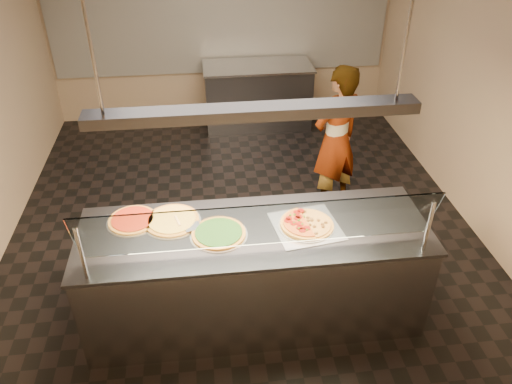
{
  "coord_description": "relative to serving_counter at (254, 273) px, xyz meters",
  "views": [
    {
      "loc": [
        -0.39,
        -4.38,
        3.37
      ],
      "look_at": [
        0.04,
        -0.86,
        1.02
      ],
      "focal_mm": 35.0,
      "sensor_mm": 36.0,
      "label": 1
    }
  ],
  "objects": [
    {
      "name": "wall_front",
      "position": [
        0.02,
        -1.74,
        1.03
      ],
      "size": [
        5.0,
        0.02,
        3.0
      ],
      "primitive_type": "cube",
      "color": "#977961",
      "rests_on": "ground"
    },
    {
      "name": "lamp_rod_right",
      "position": [
        1.0,
        0.0,
        2.03
      ],
      "size": [
        0.02,
        0.02,
        1.01
      ],
      "primitive_type": "cylinder",
      "color": "#B7B7BC",
      "rests_on": "ceiling"
    },
    {
      "name": "serving_counter",
      "position": [
        0.0,
        0.0,
        0.0
      ],
      "size": [
        2.81,
        0.94,
        0.93
      ],
      "color": "#B7B7BC",
      "rests_on": "ground"
    },
    {
      "name": "ground",
      "position": [
        0.02,
        1.27,
        -0.48
      ],
      "size": [
        5.0,
        6.0,
        0.02
      ],
      "primitive_type": "cube",
      "color": "black",
      "rests_on": "ground"
    },
    {
      "name": "worker",
      "position": [
        1.08,
        1.58,
        0.38
      ],
      "size": [
        0.73,
        0.65,
        1.69
      ],
      "primitive_type": "imported",
      "rotation": [
        0.0,
        0.0,
        3.64
      ],
      "color": "#423E49",
      "rests_on": "ground"
    },
    {
      "name": "sneeze_guard",
      "position": [
        -0.0,
        -0.34,
        0.76
      ],
      "size": [
        2.57,
        0.18,
        0.54
      ],
      "color": "#B7B7BC",
      "rests_on": "serving_counter"
    },
    {
      "name": "pizza_spinach",
      "position": [
        -0.29,
        -0.02,
        0.48
      ],
      "size": [
        0.45,
        0.45,
        0.03
      ],
      "color": "silver",
      "rests_on": "serving_counter"
    },
    {
      "name": "tile_band",
      "position": [
        0.02,
        4.25,
        0.83
      ],
      "size": [
        4.9,
        0.02,
        1.2
      ],
      "primitive_type": "cube",
      "color": "silver",
      "rests_on": "wall_back"
    },
    {
      "name": "pizza_cheese",
      "position": [
        -0.65,
        0.19,
        0.48
      ],
      "size": [
        0.47,
        0.47,
        0.03
      ],
      "color": "silver",
      "rests_on": "serving_counter"
    },
    {
      "name": "wall_right",
      "position": [
        2.53,
        1.27,
        1.03
      ],
      "size": [
        0.02,
        6.0,
        3.0
      ],
      "primitive_type": "cube",
      "color": "#977961",
      "rests_on": "ground"
    },
    {
      "name": "heat_lamp_housing",
      "position": [
        0.0,
        0.0,
        1.48
      ],
      "size": [
        2.3,
        0.18,
        0.08
      ],
      "primitive_type": "cube",
      "color": "#3E3E43",
      "rests_on": "ceiling"
    },
    {
      "name": "half_pizza_sausage",
      "position": [
        0.52,
        -0.0,
        0.49
      ],
      "size": [
        0.27,
        0.45,
        0.04
      ],
      "color": "#9F6423",
      "rests_on": "perforated_tray"
    },
    {
      "name": "wall_back",
      "position": [
        0.02,
        4.28,
        1.03
      ],
      "size": [
        5.0,
        0.02,
        3.0
      ],
      "primitive_type": "cube",
      "color": "#977961",
      "rests_on": "ground"
    },
    {
      "name": "pizza_tomato",
      "position": [
        -0.97,
        0.24,
        0.48
      ],
      "size": [
        0.42,
        0.42,
        0.03
      ],
      "color": "silver",
      "rests_on": "serving_counter"
    },
    {
      "name": "pizza_spatula",
      "position": [
        -0.56,
        0.12,
        0.49
      ],
      "size": [
        0.23,
        0.22,
        0.02
      ],
      "color": "#B7B7BC",
      "rests_on": "pizza_spinach"
    },
    {
      "name": "lamp_rod_left",
      "position": [
        -1.0,
        0.0,
        2.03
      ],
      "size": [
        0.02,
        0.02,
        1.01
      ],
      "primitive_type": "cylinder",
      "color": "#B7B7BC",
      "rests_on": "ceiling"
    },
    {
      "name": "half_pizza_pepperoni",
      "position": [
        0.32,
        -0.0,
        0.5
      ],
      "size": [
        0.27,
        0.45,
        0.05
      ],
      "color": "#9F6423",
      "rests_on": "perforated_tray"
    },
    {
      "name": "perforated_tray",
      "position": [
        0.42,
        -0.0,
        0.47
      ],
      "size": [
        0.58,
        0.58,
        0.01
      ],
      "color": "silver",
      "rests_on": "serving_counter"
    },
    {
      "name": "prep_table",
      "position": [
        0.5,
        3.82,
        0.0
      ],
      "size": [
        1.58,
        0.74,
        0.93
      ],
      "color": "#3E3E43",
      "rests_on": "ground"
    }
  ]
}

